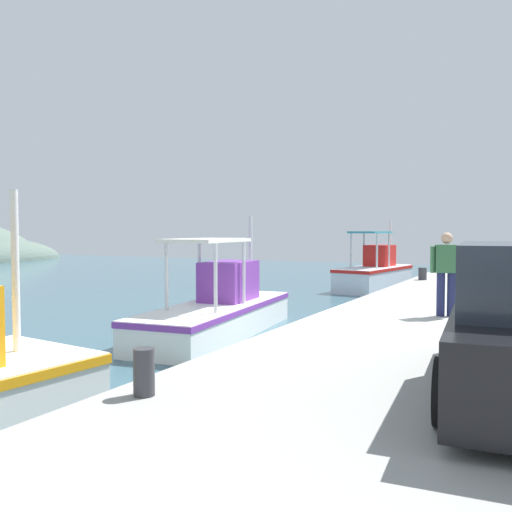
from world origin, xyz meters
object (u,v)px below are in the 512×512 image
fishing_boat_third (375,274)px  mooring_bollard_second (423,274)px  fishing_boat_second (219,310)px  mooring_bollard_nearest (144,372)px  fisherman_standing (446,270)px

fishing_boat_third → mooring_bollard_second: size_ratio=11.70×
fishing_boat_second → mooring_bollard_second: fishing_boat_second is taller
mooring_bollard_second → mooring_bollard_nearest: bearing=-180.0°
fishing_boat_second → fishing_boat_third: size_ratio=1.23×
mooring_bollard_second → fishing_boat_second: bearing=158.2°
fishing_boat_second → mooring_bollard_second: bearing=-21.8°
fishing_boat_second → fisherman_standing: fishing_boat_second is taller
fisherman_standing → mooring_bollard_nearest: 7.14m
fishing_boat_third → mooring_bollard_second: fishing_boat_third is taller
fishing_boat_second → fisherman_standing: bearing=-88.2°
mooring_bollard_nearest → mooring_bollard_second: (14.76, 0.00, -0.03)m
fishing_boat_third → mooring_bollard_nearest: fishing_boat_third is taller
fishing_boat_second → mooring_bollard_nearest: fishing_boat_second is taller
fishing_boat_third → mooring_bollard_nearest: 18.29m
mooring_bollard_second → fisherman_standing: bearing=-166.2°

